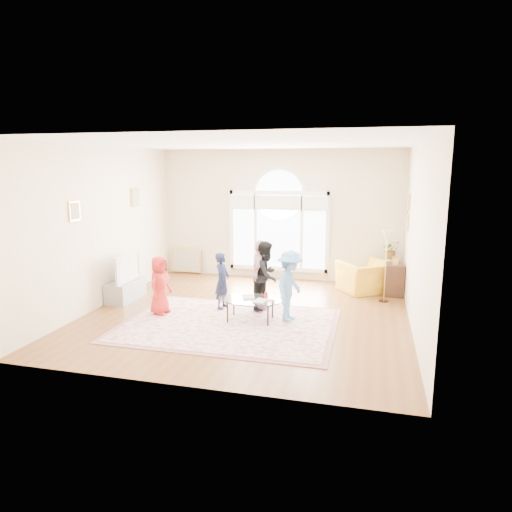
% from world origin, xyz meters
% --- Properties ---
extents(ground, '(6.00, 6.00, 0.00)m').
position_xyz_m(ground, '(0.00, 0.00, 0.00)').
color(ground, brown).
rests_on(ground, ground).
extents(room_shell, '(6.00, 6.00, 6.00)m').
position_xyz_m(room_shell, '(0.01, 2.83, 1.57)').
color(room_shell, beige).
rests_on(room_shell, ground).
extents(area_rug, '(3.60, 2.60, 0.02)m').
position_xyz_m(area_rug, '(-0.16, -0.66, 0.01)').
color(area_rug, beige).
rests_on(area_rug, ground).
extents(rug_border, '(3.80, 2.80, 0.01)m').
position_xyz_m(rug_border, '(-0.16, -0.66, 0.01)').
color(rug_border, '#9B6362').
rests_on(rug_border, ground).
extents(tv_console, '(0.45, 1.00, 0.42)m').
position_xyz_m(tv_console, '(-2.75, 0.30, 0.21)').
color(tv_console, gray).
rests_on(tv_console, ground).
extents(television, '(0.17, 1.00, 0.58)m').
position_xyz_m(television, '(-2.74, 0.30, 0.71)').
color(television, black).
rests_on(television, tv_console).
extents(coffee_table, '(1.19, 0.78, 0.54)m').
position_xyz_m(coffee_table, '(0.17, -0.36, 0.40)').
color(coffee_table, silver).
rests_on(coffee_table, ground).
extents(armchair, '(1.40, 1.37, 0.69)m').
position_xyz_m(armchair, '(2.17, 2.20, 0.34)').
color(armchair, yellow).
rests_on(armchair, ground).
extents(side_cabinet, '(0.40, 0.50, 0.70)m').
position_xyz_m(side_cabinet, '(2.78, 2.08, 0.35)').
color(side_cabinet, black).
rests_on(side_cabinet, ground).
extents(floor_lamp, '(0.29, 0.29, 1.51)m').
position_xyz_m(floor_lamp, '(2.56, 1.53, 1.28)').
color(floor_lamp, black).
rests_on(floor_lamp, ground).
extents(plant_pedestal, '(0.20, 0.20, 0.70)m').
position_xyz_m(plant_pedestal, '(2.70, 2.64, 0.35)').
color(plant_pedestal, white).
rests_on(plant_pedestal, ground).
extents(potted_plant, '(0.43, 0.38, 0.43)m').
position_xyz_m(potted_plant, '(2.70, 2.64, 0.92)').
color(potted_plant, '#33722D').
rests_on(potted_plant, plant_pedestal).
extents(leaning_picture, '(0.80, 0.14, 0.62)m').
position_xyz_m(leaning_picture, '(-2.45, 2.90, 0.00)').
color(leaning_picture, tan).
rests_on(leaning_picture, ground).
extents(child_red, '(0.42, 0.59, 1.12)m').
position_xyz_m(child_red, '(-1.61, -0.39, 0.58)').
color(child_red, red).
rests_on(child_red, area_rug).
extents(child_navy, '(0.30, 0.43, 1.12)m').
position_xyz_m(child_navy, '(-0.56, 0.21, 0.58)').
color(child_navy, '#181F3A').
rests_on(child_navy, area_rug).
extents(child_black, '(0.63, 0.74, 1.35)m').
position_xyz_m(child_black, '(0.28, 0.39, 0.70)').
color(child_black, black).
rests_on(child_black, area_rug).
extents(child_pink, '(0.34, 0.80, 1.37)m').
position_xyz_m(child_pink, '(0.17, 0.39, 0.70)').
color(child_pink, '#E8A8B4').
rests_on(child_pink, area_rug).
extents(child_blue, '(0.62, 0.91, 1.30)m').
position_xyz_m(child_blue, '(0.86, -0.18, 0.67)').
color(child_blue, '#5896D5').
rests_on(child_blue, area_rug).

